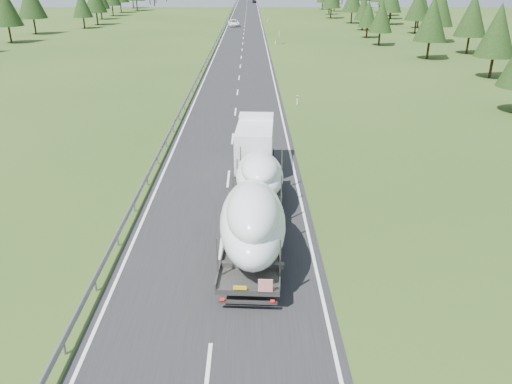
{
  "coord_description": "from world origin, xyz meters",
  "views": [
    {
      "loc": [
        1.55,
        -22.44,
        12.8
      ],
      "look_at": [
        1.81,
        2.29,
        1.96
      ],
      "focal_mm": 35.0,
      "sensor_mm": 36.0,
      "label": 1
    }
  ],
  "objects_px": {
    "highway_sign": "(279,35)",
    "distant_van": "(234,23)",
    "boat_truck": "(256,187)",
    "distant_car_dark": "(254,1)"
  },
  "relations": [
    {
      "from": "boat_truck",
      "to": "distant_van",
      "type": "bearing_deg",
      "value": 92.37
    },
    {
      "from": "distant_car_dark",
      "to": "boat_truck",
      "type": "bearing_deg",
      "value": -96.12
    },
    {
      "from": "boat_truck",
      "to": "distant_van",
      "type": "distance_m",
      "value": 114.36
    },
    {
      "from": "boat_truck",
      "to": "distant_car_dark",
      "type": "xyz_separation_m",
      "value": [
        1.64,
        232.0,
        -1.43
      ]
    },
    {
      "from": "highway_sign",
      "to": "distant_car_dark",
      "type": "bearing_deg",
      "value": 91.39
    },
    {
      "from": "highway_sign",
      "to": "boat_truck",
      "type": "distance_m",
      "value": 77.78
    },
    {
      "from": "distant_van",
      "to": "boat_truck",
      "type": "bearing_deg",
      "value": -93.23
    },
    {
      "from": "highway_sign",
      "to": "distant_van",
      "type": "bearing_deg",
      "value": 105.42
    },
    {
      "from": "boat_truck",
      "to": "distant_car_dark",
      "type": "distance_m",
      "value": 232.01
    },
    {
      "from": "highway_sign",
      "to": "distant_van",
      "type": "xyz_separation_m",
      "value": [
        -10.11,
        36.67,
        -0.95
      ]
    }
  ]
}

